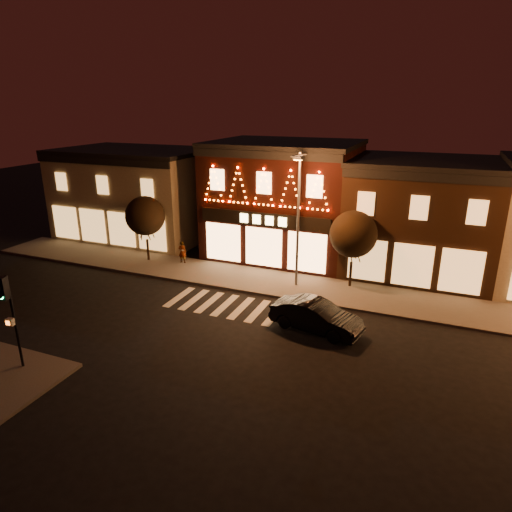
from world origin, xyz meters
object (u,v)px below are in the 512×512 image
Objects in this scene: traffic_signal_near at (8,304)px; streetlamp_mid at (298,211)px; dark_sedan at (316,316)px; pedestrian at (182,252)px.

streetlamp_mid is at bearing 49.29° from traffic_signal_near.
traffic_signal_near is 13.80m from dark_sedan.
streetlamp_mid is 9.62m from pedestrian.
streetlamp_mid is (8.20, 13.08, 1.80)m from traffic_signal_near.
pedestrian is at bearing 74.04° from dark_sedan.
pedestrian is (-11.25, 5.88, 0.17)m from dark_sedan.
streetlamp_mid reaches higher than dark_sedan.
dark_sedan is 12.69m from pedestrian.
pedestrian is (-0.49, 14.21, -2.17)m from traffic_signal_near.
dark_sedan is at bearing 146.53° from pedestrian.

